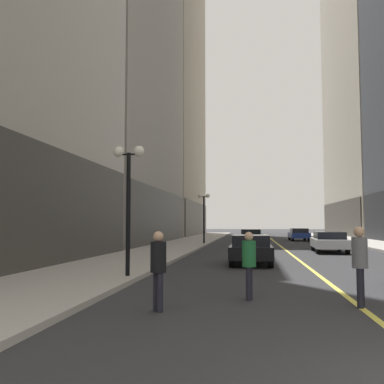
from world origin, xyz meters
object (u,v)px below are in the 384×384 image
car_black (251,248)px  pedestrian_in_green_parka (249,260)px  car_silver (329,241)px  car_blue (299,234)px  car_green (251,236)px  street_lamp_left_far (204,207)px  pedestrian_in_grey_suit (360,260)px  pedestrian_in_black_coat (158,264)px  street_lamp_left_near (129,181)px

car_black → pedestrian_in_green_parka: 9.12m
car_silver → car_blue: (0.14, 18.67, -0.00)m
car_green → car_silver: bearing=-65.5°
street_lamp_left_far → pedestrian_in_grey_suit: bearing=-76.6°
street_lamp_left_far → car_green: bearing=28.7°
car_blue → pedestrian_in_green_parka: pedestrian_in_green_parka is taller
pedestrian_in_green_parka → car_silver: bearing=74.3°
pedestrian_in_grey_suit → pedestrian_in_green_parka: pedestrian_in_grey_suit is taller
pedestrian_in_black_coat → street_lamp_left_far: bearing=94.2°
car_silver → pedestrian_in_green_parka: bearing=-105.7°
pedestrian_in_green_parka → street_lamp_left_near: (-3.95, 3.08, 2.30)m
pedestrian_in_black_coat → street_lamp_left_far: street_lamp_left_far is taller
car_green → pedestrian_in_black_coat: bearing=-93.8°
car_silver → pedestrian_in_black_coat: (-6.91, -19.43, 0.26)m
pedestrian_in_black_coat → street_lamp_left_near: size_ratio=0.38×
street_lamp_left_near → car_green: bearing=80.9°
pedestrian_in_grey_suit → street_lamp_left_far: street_lamp_left_far is taller
street_lamp_left_near → pedestrian_in_grey_suit: bearing=-30.1°
car_silver → pedestrian_in_grey_suit: bearing=-97.9°
car_blue → pedestrian_in_green_parka: 36.82m
car_blue → pedestrian_in_black_coat: bearing=-100.5°
pedestrian_in_black_coat → street_lamp_left_near: bearing=113.4°
car_black → car_green: size_ratio=0.99×
car_silver → car_blue: bearing=89.6°
pedestrian_in_black_coat → pedestrian_in_grey_suit: bearing=12.9°
pedestrian_in_grey_suit → pedestrian_in_black_coat: size_ratio=1.06×
pedestrian_in_grey_suit → street_lamp_left_near: (-6.40, 3.72, 2.21)m
car_black → pedestrian_in_green_parka: size_ratio=2.48×
car_silver → pedestrian_in_green_parka: 18.48m
car_green → car_blue: bearing=57.6°
car_black → street_lamp_left_near: size_ratio=0.92×
car_black → pedestrian_in_black_coat: size_ratio=2.42×
car_silver → street_lamp_left_far: bearing=136.4°
car_blue → street_lamp_left_near: 34.69m
pedestrian_in_black_coat → street_lamp_left_near: (-2.05, 4.72, 2.27)m
car_green → street_lamp_left_near: street_lamp_left_near is taller
car_blue → street_lamp_left_far: bearing=-131.9°
street_lamp_left_far → street_lamp_left_near: bearing=-90.0°
car_black → car_blue: same height
pedestrian_in_green_parka → street_lamp_left_far: (-3.95, 26.30, 2.30)m
car_blue → pedestrian_in_grey_suit: pedestrian_in_grey_suit is taller
car_green → pedestrian_in_black_coat: (-2.01, -30.16, 0.26)m
street_lamp_left_near → pedestrian_in_green_parka: bearing=-37.9°
car_silver → car_green: same height
car_silver → street_lamp_left_far: street_lamp_left_far is taller
car_black → car_blue: (5.10, 27.34, 0.00)m
car_green → pedestrian_in_green_parka: bearing=-90.2°
car_green → car_blue: same height
car_blue → street_lamp_left_near: (-9.10, -33.38, 2.54)m
car_blue → car_silver: bearing=-90.4°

